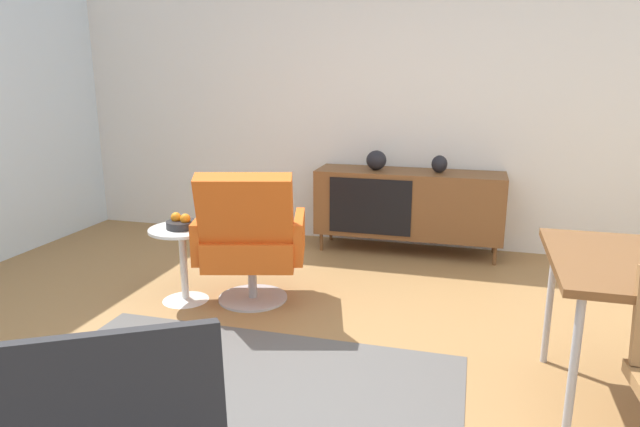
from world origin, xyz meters
TOP-DOWN VIEW (x-y plane):
  - ground_plane at (0.00, 0.00)m, footprint 8.32×8.32m
  - wall_back at (0.00, 2.60)m, footprint 6.80×0.12m
  - sideboard at (0.11, 2.30)m, footprint 1.60×0.45m
  - vase_cobalt at (-0.18, 2.30)m, footprint 0.17×0.17m
  - vase_sculptural_dark at (0.35, 2.30)m, footprint 0.13×0.13m
  - lounge_chair_red at (-0.78, 0.87)m, footprint 0.83×0.79m
  - side_table_round at (-1.25, 0.79)m, footprint 0.44×0.44m
  - fruit_bowl at (-1.25, 0.79)m, footprint 0.20×0.20m
  - area_rug at (-0.43, -0.38)m, footprint 2.20×1.70m

SIDE VIEW (x-z plane):
  - ground_plane at x=0.00m, z-range 0.00..0.00m
  - area_rug at x=-0.43m, z-range 0.00..0.01m
  - side_table_round at x=-1.25m, z-range 0.06..0.58m
  - sideboard at x=0.11m, z-range 0.08..0.80m
  - lounge_chair_red at x=-0.78m, z-range -0.01..0.94m
  - fruit_bowl at x=-1.25m, z-range 0.50..0.61m
  - vase_sculptural_dark at x=0.35m, z-range 0.72..0.87m
  - vase_cobalt at x=-0.18m, z-range 0.72..0.89m
  - wall_back at x=0.00m, z-range 0.00..2.80m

